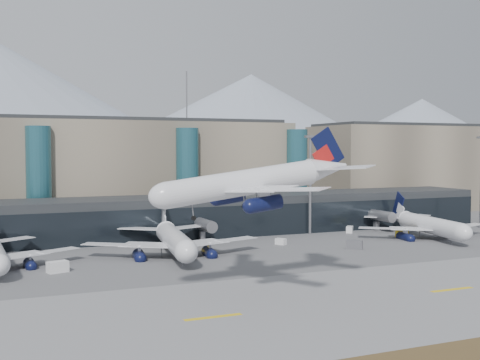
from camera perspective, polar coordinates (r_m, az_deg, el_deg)
name	(u,v)px	position (r m, az deg, el deg)	size (l,w,h in m)	color
ground	(294,281)	(102.38, 5.18, -9.54)	(900.00, 900.00, 0.00)	#515154
runway_strip	(343,302)	(89.77, 9.76, -11.35)	(400.00, 40.00, 0.04)	slate
dirt_verge	(472,358)	(70.87, 21.10, -15.46)	(400.00, 14.00, 0.03)	#47351E
runway_markings	(343,302)	(89.76, 9.76, -11.33)	(128.00, 1.00, 0.02)	gold
concourse	(188,216)	(154.30, -4.93, -3.42)	(170.00, 27.00, 10.00)	black
terminal_main	(71,172)	(179.73, -15.74, 0.73)	(130.00, 30.00, 31.00)	gray
terminal_east	(409,167)	(227.94, 15.76, 1.19)	(70.00, 30.00, 31.00)	gray
teal_towers	(117,179)	(165.58, -11.61, 0.10)	(116.40, 19.40, 46.00)	#255B69
mountain_ridge	(77,117)	(473.05, -15.17, 5.75)	(910.00, 400.00, 110.00)	gray
lightmast_mid	(310,179)	(156.66, 6.68, 0.13)	(3.00, 1.20, 25.60)	slate
hero_jet	(262,174)	(90.79, 2.11, 0.56)	(33.25, 34.34, 11.05)	silver
jet_parked_mid	(172,232)	(127.06, -6.45, -4.93)	(38.44, 38.50, 12.49)	silver
jet_parked_right	(423,219)	(158.21, 16.99, -3.56)	(36.42, 36.72, 11.88)	silver
veh_a	(58,267)	(113.63, -16.91, -7.88)	(3.58, 2.01, 2.01)	silver
veh_b	(189,246)	(133.87, -4.82, -6.22)	(2.73, 1.68, 1.58)	yellow
veh_c	(354,245)	(135.92, 10.79, -6.04)	(3.52, 1.86, 1.95)	#4D4D52
veh_d	(350,230)	(161.64, 10.35, -4.64)	(2.97, 1.59, 1.70)	silver
veh_e	(402,234)	(156.88, 15.11, -4.93)	(2.95, 1.67, 1.67)	yellow
veh_g	(281,242)	(139.97, 3.89, -5.84)	(2.43, 1.42, 1.42)	silver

